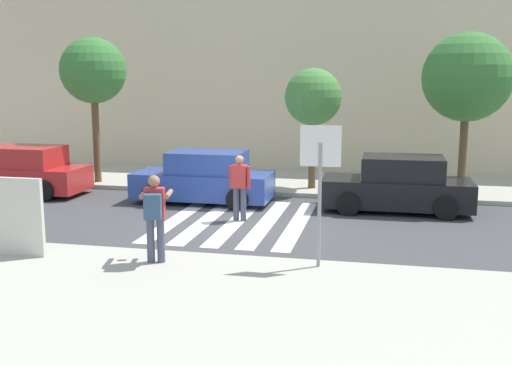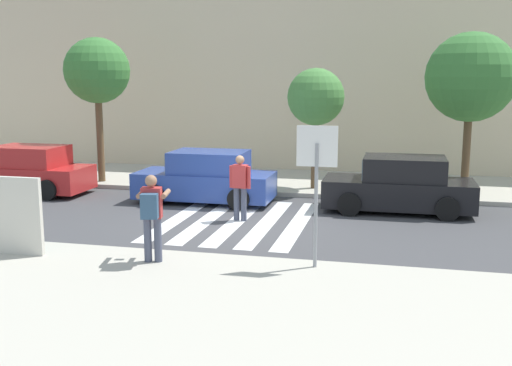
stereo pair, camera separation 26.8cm
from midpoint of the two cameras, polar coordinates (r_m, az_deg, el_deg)
name	(u,v)px [view 1 (the left image)]	position (r m, az deg, el deg)	size (l,w,h in m)	color
ground_plane	(235,223)	(15.53, -2.51, -3.79)	(120.00, 120.00, 0.00)	#424244
sidewalk_near	(140,310)	(9.91, -11.79, -11.73)	(60.00, 6.00, 0.14)	#B2AD9E
sidewalk_far	(276,181)	(21.25, 1.57, 0.17)	(60.00, 4.80, 0.14)	#B2AD9E
building_facade_far	(295,82)	(25.27, 3.47, 9.54)	(56.00, 4.00, 7.00)	beige
crosswalk_stripe_0	(179,218)	(16.18, -7.83, -3.30)	(0.44, 5.20, 0.01)	silver
crosswalk_stripe_1	(208,219)	(15.93, -5.12, -3.46)	(0.44, 5.20, 0.01)	silver
crosswalk_stripe_2	(237,221)	(15.71, -2.33, -3.61)	(0.44, 5.20, 0.01)	silver
crosswalk_stripe_3	(267,222)	(15.54, 0.54, -3.76)	(0.44, 5.20, 0.01)	silver
crosswalk_stripe_4	(297,224)	(15.40, 3.46, -3.90)	(0.44, 5.20, 0.01)	silver
stop_sign	(320,165)	(11.17, 5.46, 1.74)	(0.76, 0.08, 2.69)	gray
photographer_with_backpack	(155,211)	(11.72, -10.28, -2.66)	(0.69, 0.91, 1.72)	#474C60
pedestrian_crossing	(240,184)	(15.53, -2.06, -0.11)	(0.58, 0.28, 1.72)	#474C60
parked_car_red	(23,172)	(20.58, -21.63, 0.99)	(4.10, 1.92, 1.55)	red
parked_car_blue	(204,178)	(17.96, -5.37, 0.43)	(4.10, 1.92, 1.55)	#284293
parked_car_black	(398,186)	(17.15, 12.94, -0.24)	(4.10, 1.92, 1.55)	black
street_tree_west	(93,72)	(21.22, -15.60, 10.19)	(2.21, 2.21, 4.90)	brown
street_tree_center	(313,98)	(19.36, 5.07, 8.06)	(1.82, 1.82, 3.87)	brown
street_tree_east	(467,78)	(19.45, 19.10, 9.46)	(2.70, 2.70, 4.93)	brown
advertising_board	(18,217)	(13.03, -22.23, -2.99)	(1.10, 0.11, 1.60)	beige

